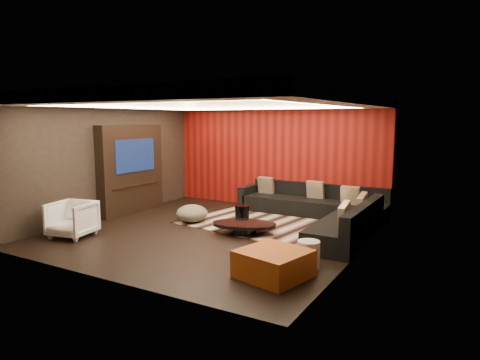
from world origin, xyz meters
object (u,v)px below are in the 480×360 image
Objects in this scene: orange_ottoman at (274,264)px; sectional_sofa at (323,212)px; armchair at (72,219)px; white_side_table at (309,255)px; coffee_table at (244,228)px; drum_stool at (242,214)px.

orange_ottoman is 0.25× the size of sectional_sofa.
armchair is 0.22× the size of sectional_sofa.
white_side_table is at bearing -3.87° from armchair.
orange_ottoman is at bearing -50.14° from coffee_table.
armchair is (-4.45, -0.02, 0.15)m from orange_ottoman.
drum_stool is 3.15m from white_side_table.
armchair is at bearing -147.08° from coffee_table.
white_side_table is 3.01m from sectional_sofa.
orange_ottoman is (2.07, -2.68, -0.01)m from drum_stool.
orange_ottoman reaches higher than coffee_table.
drum_stool is 3.39m from orange_ottoman.
coffee_table is at bearing -57.70° from drum_stool.
orange_ottoman is (1.55, -1.86, 0.07)m from coffee_table.
armchair reaches higher than white_side_table.
drum_stool is (-0.52, 0.83, 0.08)m from coffee_table.
sectional_sofa is at bearing 27.74° from drum_stool.
armchair reaches higher than drum_stool.
coffee_table is 1.67× the size of armchair.
white_side_table is 0.56× the size of armchair.
orange_ottoman is (-0.31, -0.62, -0.02)m from white_side_table.
white_side_table is at bearing -75.27° from sectional_sofa.
coffee_table is at bearing 129.86° from orange_ottoman.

